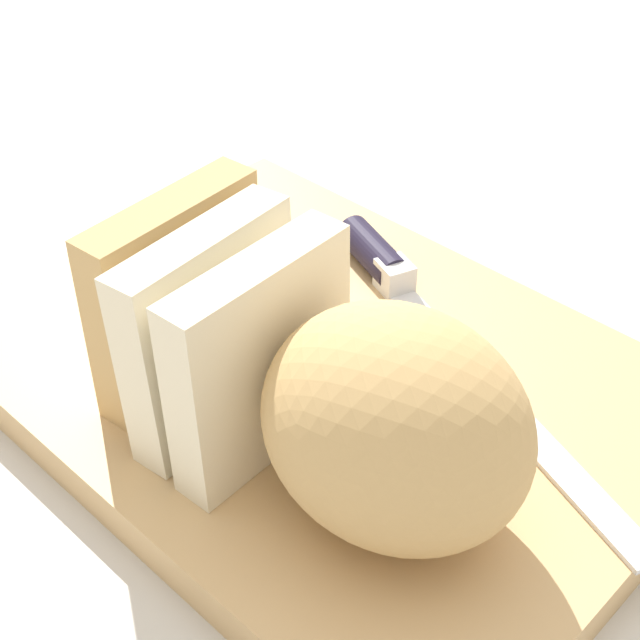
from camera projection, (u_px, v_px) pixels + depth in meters
ground_plane at (320, 397)px, 0.52m from camera, size 3.00×3.00×0.00m
cutting_board at (320, 381)px, 0.51m from camera, size 0.39×0.29×0.02m
bread_loaf at (326, 388)px, 0.41m from camera, size 0.21×0.11×0.11m
bread_knife at (407, 292)px, 0.54m from camera, size 0.26×0.12×0.02m
crumb_near_knife at (294, 336)px, 0.52m from camera, size 0.00×0.00×0.00m
crumb_near_loaf at (220, 428)px, 0.46m from camera, size 0.01×0.01×0.01m
crumb_stray_left at (452, 325)px, 0.52m from camera, size 0.01×0.01×0.01m
crumb_stray_right at (403, 333)px, 0.52m from camera, size 0.01×0.01×0.01m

